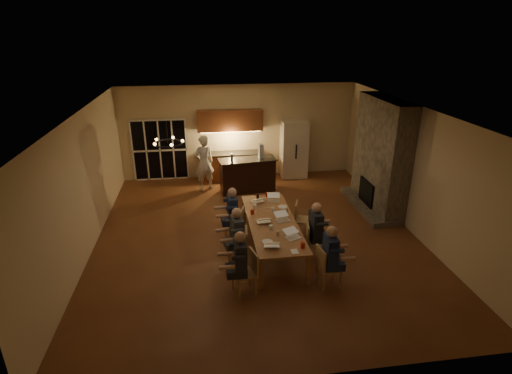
% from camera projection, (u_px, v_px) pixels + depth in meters
% --- Properties ---
extents(floor, '(9.00, 9.00, 0.00)m').
position_uv_depth(floor, '(257.00, 235.00, 10.22)').
color(floor, brown).
rests_on(floor, ground).
extents(back_wall, '(8.00, 0.04, 3.20)m').
position_uv_depth(back_wall, '(238.00, 131.00, 13.77)').
color(back_wall, beige).
rests_on(back_wall, ground).
extents(left_wall, '(0.04, 9.00, 3.20)m').
position_uv_depth(left_wall, '(83.00, 186.00, 9.10)').
color(left_wall, beige).
rests_on(left_wall, ground).
extents(right_wall, '(0.04, 9.00, 3.20)m').
position_uv_depth(right_wall, '(413.00, 169.00, 10.14)').
color(right_wall, beige).
rests_on(right_wall, ground).
extents(ceiling, '(8.00, 9.00, 0.04)m').
position_uv_depth(ceiling, '(257.00, 110.00, 9.02)').
color(ceiling, white).
rests_on(ceiling, back_wall).
extents(french_doors, '(1.86, 0.08, 2.10)m').
position_uv_depth(french_doors, '(160.00, 150.00, 13.58)').
color(french_doors, black).
rests_on(french_doors, ground).
extents(fireplace, '(0.58, 2.50, 3.20)m').
position_uv_depth(fireplace, '(381.00, 156.00, 11.21)').
color(fireplace, '#6F6557').
rests_on(fireplace, ground).
extents(kitchenette, '(2.24, 0.68, 2.40)m').
position_uv_depth(kitchenette, '(231.00, 146.00, 13.59)').
color(kitchenette, brown).
rests_on(kitchenette, ground).
extents(refrigerator, '(0.90, 0.68, 2.00)m').
position_uv_depth(refrigerator, '(294.00, 149.00, 13.90)').
color(refrigerator, beige).
rests_on(refrigerator, ground).
extents(dining_table, '(1.10, 3.15, 0.75)m').
position_uv_depth(dining_table, '(272.00, 235.00, 9.45)').
color(dining_table, '#A87343').
rests_on(dining_table, ground).
extents(bar_island, '(1.87, 0.88, 1.08)m').
position_uv_depth(bar_island, '(248.00, 175.00, 12.78)').
color(bar_island, black).
rests_on(bar_island, ground).
extents(chair_left_near, '(0.54, 0.54, 0.89)m').
position_uv_depth(chair_left_near, '(244.00, 273.00, 7.89)').
color(chair_left_near, tan).
rests_on(chair_left_near, ground).
extents(chair_left_mid, '(0.48, 0.48, 0.89)m').
position_uv_depth(chair_left_mid, '(237.00, 248.00, 8.79)').
color(chair_left_mid, tan).
rests_on(chair_left_mid, ground).
extents(chair_left_far, '(0.56, 0.56, 0.89)m').
position_uv_depth(chair_left_far, '(235.00, 224.00, 9.83)').
color(chair_left_far, tan).
rests_on(chair_left_far, ground).
extents(chair_right_near, '(0.49, 0.49, 0.89)m').
position_uv_depth(chair_right_near, '(329.00, 267.00, 8.10)').
color(chair_right_near, tan).
rests_on(chair_right_near, ground).
extents(chair_right_mid, '(0.51, 0.51, 0.89)m').
position_uv_depth(chair_right_mid, '(316.00, 242.00, 9.02)').
color(chair_right_mid, tan).
rests_on(chair_right_mid, ground).
extents(chair_right_far, '(0.56, 0.56, 0.89)m').
position_uv_depth(chair_right_far, '(304.00, 219.00, 10.08)').
color(chair_right_far, tan).
rests_on(chair_right_far, ground).
extents(person_left_near, '(0.61, 0.61, 1.38)m').
position_uv_depth(person_left_near, '(240.00, 263.00, 7.77)').
color(person_left_near, '#252930').
rests_on(person_left_near, ground).
extents(person_right_near, '(0.62, 0.62, 1.38)m').
position_uv_depth(person_right_near, '(330.00, 257.00, 7.98)').
color(person_right_near, '#1B2544').
rests_on(person_right_near, ground).
extents(person_left_mid, '(0.69, 0.69, 1.38)m').
position_uv_depth(person_left_mid, '(237.00, 237.00, 8.75)').
color(person_left_mid, '#3E454A').
rests_on(person_left_mid, ground).
extents(person_right_mid, '(0.63, 0.63, 1.38)m').
position_uv_depth(person_right_mid, '(315.00, 231.00, 9.00)').
color(person_right_mid, '#252930').
rests_on(person_right_mid, ground).
extents(person_left_far, '(0.63, 0.63, 1.38)m').
position_uv_depth(person_left_far, '(233.00, 214.00, 9.80)').
color(person_left_far, '#1B2544').
rests_on(person_left_far, ground).
extents(standing_person, '(0.78, 0.66, 1.82)m').
position_uv_depth(standing_person, '(204.00, 163.00, 12.78)').
color(standing_person, white).
rests_on(standing_person, ground).
extents(chandelier, '(0.63, 0.63, 0.03)m').
position_uv_depth(chandelier, '(168.00, 143.00, 8.18)').
color(chandelier, black).
rests_on(chandelier, ceiling).
extents(laptop_a, '(0.36, 0.32, 0.23)m').
position_uv_depth(laptop_a, '(272.00, 241.00, 8.24)').
color(laptop_a, silver).
rests_on(laptop_a, dining_table).
extents(laptop_b, '(0.40, 0.38, 0.23)m').
position_uv_depth(laptop_b, '(293.00, 233.00, 8.53)').
color(laptop_b, silver).
rests_on(laptop_b, dining_table).
extents(laptop_c, '(0.34, 0.31, 0.23)m').
position_uv_depth(laptop_c, '(264.00, 217.00, 9.25)').
color(laptop_c, silver).
rests_on(laptop_c, dining_table).
extents(laptop_d, '(0.37, 0.34, 0.23)m').
position_uv_depth(laptop_d, '(283.00, 216.00, 9.30)').
color(laptop_d, silver).
rests_on(laptop_d, dining_table).
extents(laptop_e, '(0.40, 0.37, 0.23)m').
position_uv_depth(laptop_e, '(257.00, 198.00, 10.29)').
color(laptop_e, silver).
rests_on(laptop_e, dining_table).
extents(laptop_f, '(0.36, 0.33, 0.23)m').
position_uv_depth(laptop_f, '(274.00, 197.00, 10.33)').
color(laptop_f, silver).
rests_on(laptop_f, dining_table).
extents(mug_front, '(0.09, 0.09, 0.10)m').
position_uv_depth(mug_front, '(271.00, 227.00, 8.92)').
color(mug_front, white).
rests_on(mug_front, dining_table).
extents(mug_mid, '(0.08, 0.08, 0.10)m').
position_uv_depth(mug_mid, '(273.00, 210.00, 9.78)').
color(mug_mid, white).
rests_on(mug_mid, dining_table).
extents(mug_back, '(0.08, 0.08, 0.10)m').
position_uv_depth(mug_back, '(255.00, 207.00, 9.94)').
color(mug_back, white).
rests_on(mug_back, dining_table).
extents(redcup_near, '(0.09, 0.09, 0.12)m').
position_uv_depth(redcup_near, '(303.00, 245.00, 8.18)').
color(redcup_near, red).
rests_on(redcup_near, dining_table).
extents(redcup_mid, '(0.09, 0.09, 0.12)m').
position_uv_depth(redcup_mid, '(252.00, 212.00, 9.64)').
color(redcup_mid, red).
rests_on(redcup_mid, dining_table).
extents(redcup_far, '(0.08, 0.08, 0.12)m').
position_uv_depth(redcup_far, '(267.00, 195.00, 10.62)').
color(redcup_far, red).
rests_on(redcup_far, dining_table).
extents(can_silver, '(0.07, 0.07, 0.12)m').
position_uv_depth(can_silver, '(278.00, 233.00, 8.64)').
color(can_silver, '#B2B2B7').
rests_on(can_silver, dining_table).
extents(can_cola, '(0.07, 0.07, 0.12)m').
position_uv_depth(can_cola, '(258.00, 196.00, 10.51)').
color(can_cola, '#3F0F0C').
rests_on(can_cola, dining_table).
extents(can_right, '(0.06, 0.06, 0.12)m').
position_uv_depth(can_right, '(287.00, 212.00, 9.63)').
color(can_right, '#B2B2B7').
rests_on(can_right, dining_table).
extents(plate_near, '(0.25, 0.25, 0.02)m').
position_uv_depth(plate_near, '(294.00, 232.00, 8.81)').
color(plate_near, white).
rests_on(plate_near, dining_table).
extents(plate_left, '(0.23, 0.23, 0.02)m').
position_uv_depth(plate_left, '(267.00, 242.00, 8.40)').
color(plate_left, white).
rests_on(plate_left, dining_table).
extents(plate_far, '(0.24, 0.24, 0.02)m').
position_uv_depth(plate_far, '(283.00, 207.00, 10.03)').
color(plate_far, white).
rests_on(plate_far, dining_table).
extents(notepad, '(0.14, 0.20, 0.01)m').
position_uv_depth(notepad, '(295.00, 252.00, 8.05)').
color(notepad, white).
rests_on(notepad, dining_table).
extents(bar_bottle, '(0.08, 0.08, 0.24)m').
position_uv_depth(bar_bottle, '(232.00, 157.00, 12.37)').
color(bar_bottle, '#99999E').
rests_on(bar_bottle, bar_island).
extents(bar_blender, '(0.18, 0.18, 0.45)m').
position_uv_depth(bar_blender, '(261.00, 151.00, 12.62)').
color(bar_blender, silver).
rests_on(bar_blender, bar_island).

